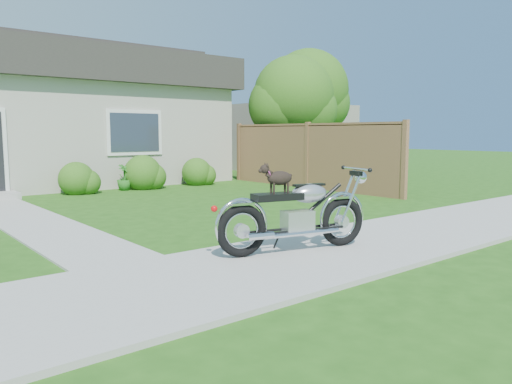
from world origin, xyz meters
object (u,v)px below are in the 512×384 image
Objects in this scene: house at (13,114)px; tree_near at (297,100)px; fence at (308,156)px; motorcycle_with_dog at (297,213)px; tree_far at (312,94)px; potted_plant_right at (124,177)px.

house is 3.00× the size of tree_near.
fence is at bearing -44.74° from house.
house is 5.76× the size of motorcycle_with_dog.
fence is at bearing -127.62° from tree_near.
tree_far reaches higher than house.
tree_far reaches higher than fence.
house is 10.87m from tree_far.
motorcycle_with_dog is (0.55, -11.80, -1.61)m from house.
motorcycle_with_dog reaches higher than potted_plant_right.
tree_near is at bearing 60.03° from motorcycle_with_dog.
tree_near is (8.02, -4.02, 0.53)m from house.
tree_near is at bearing 52.38° from fence.
potted_plant_right is (-6.07, 0.57, -2.33)m from tree_near.
tree_far is at bearing -11.48° from house.
tree_far is (4.31, 4.09, 2.21)m from fence.
tree_far is (10.61, -2.15, 0.99)m from house.
potted_plant_right is (1.95, -3.44, -1.80)m from house.
potted_plant_right is at bearing 94.38° from motorcycle_with_dog.
tree_far is at bearing 43.53° from fence.
tree_far reaches higher than motorcycle_with_dog.
motorcycle_with_dog is (-1.40, -8.35, 0.18)m from potted_plant_right.
motorcycle_with_dog is at bearing -87.33° from house.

